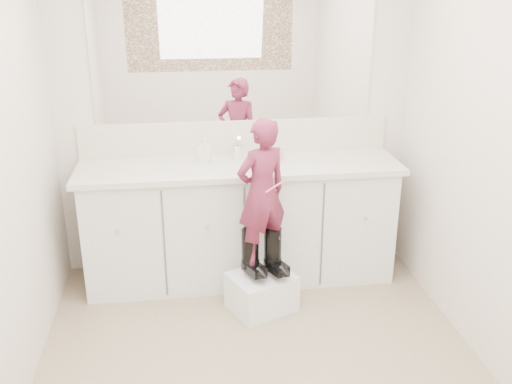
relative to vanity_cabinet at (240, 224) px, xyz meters
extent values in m
plane|color=#857557|center=(0.00, -1.23, -0.42)|extent=(3.00, 3.00, 0.00)
plane|color=beige|center=(0.00, 0.27, 0.77)|extent=(2.60, 0.00, 2.60)
plane|color=beige|center=(0.00, -2.73, 0.77)|extent=(2.60, 0.00, 2.60)
cube|color=silver|center=(0.00, 0.00, 0.00)|extent=(2.20, 0.55, 0.85)
cube|color=beige|center=(0.00, -0.01, 0.45)|extent=(2.28, 0.58, 0.04)
cube|color=beige|center=(0.00, 0.26, 0.59)|extent=(2.28, 0.03, 0.25)
cube|color=white|center=(0.00, 0.26, 1.22)|extent=(2.00, 0.02, 1.00)
cube|color=#472819|center=(0.00, -2.71, 1.22)|extent=(2.00, 0.01, 1.20)
cylinder|color=silver|center=(0.00, 0.15, 0.52)|extent=(0.08, 0.08, 0.10)
imported|color=#C4B39D|center=(0.28, 0.05, 0.50)|extent=(0.09, 0.09, 0.08)
imported|color=silver|center=(-0.24, 0.08, 0.55)|extent=(0.10, 0.10, 0.18)
cube|color=white|center=(0.09, -0.48, -0.30)|extent=(0.50, 0.47, 0.26)
imported|color=#AD355F|center=(0.09, -0.48, 0.42)|extent=(0.42, 0.36, 0.97)
cylinder|color=pink|center=(0.16, -0.54, 0.48)|extent=(0.13, 0.07, 0.06)
camera|label=1|loc=(-0.40, -3.82, 1.70)|focal=40.00mm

